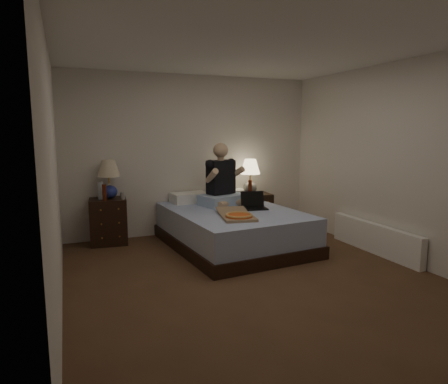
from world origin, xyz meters
name	(u,v)px	position (x,y,z in m)	size (l,w,h in m)	color
floor	(254,278)	(0.00, 0.00, 0.00)	(4.00, 4.50, 0.00)	brown
ceiling	(256,46)	(0.00, 0.00, 2.50)	(4.00, 4.50, 0.00)	white
wall_back	(193,155)	(0.00, 2.25, 1.25)	(4.00, 2.50, 0.00)	white
wall_front	(432,202)	(0.00, -2.25, 1.25)	(4.00, 2.50, 0.00)	white
wall_left	(54,175)	(-2.00, 0.00, 1.25)	(4.50, 2.50, 0.00)	white
wall_right	(398,162)	(2.00, 0.00, 1.25)	(4.50, 2.50, 0.00)	white
bed	(233,228)	(0.27, 1.24, 0.26)	(1.59, 2.12, 0.53)	#617DC2
nightstand_left	(109,221)	(-1.36, 2.05, 0.33)	(0.51, 0.46, 0.67)	black
nightstand_right	(255,212)	(0.96, 1.93, 0.31)	(0.48, 0.43, 0.62)	black
lamp_left	(109,179)	(-1.32, 2.05, 0.95)	(0.32, 0.32, 0.56)	#283495
lamp_right	(250,176)	(0.89, 1.97, 0.90)	(0.32, 0.32, 0.56)	gray
water_bottle	(101,191)	(-1.45, 2.02, 0.79)	(0.07, 0.07, 0.25)	silver
soda_can	(123,196)	(-1.16, 1.91, 0.72)	(0.07, 0.07, 0.10)	#B1B1AC
beer_bottle_left	(104,192)	(-1.41, 1.89, 0.78)	(0.06, 0.06, 0.23)	#4E1A0B
beer_bottle_right	(250,187)	(0.84, 1.87, 0.74)	(0.06, 0.06, 0.23)	#5A1F0C
person	(223,174)	(0.28, 1.64, 0.99)	(0.66, 0.52, 0.93)	black
laptop	(255,201)	(0.58, 1.17, 0.65)	(0.34, 0.28, 0.24)	black
pizza_box	(239,216)	(0.10, 0.65, 0.57)	(0.40, 0.76, 0.08)	#9F825F
radiator	(375,238)	(1.93, 0.24, 0.20)	(0.10, 1.60, 0.40)	white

